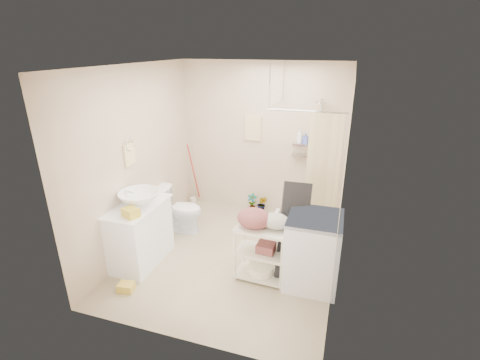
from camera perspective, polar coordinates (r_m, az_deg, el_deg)
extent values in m
plane|color=tan|center=(5.11, -1.28, -12.26)|extent=(3.20, 3.20, 0.00)
cube|color=silver|center=(4.26, -1.58, 18.29)|extent=(2.80, 3.20, 0.04)
cube|color=beige|center=(5.99, 3.57, 6.55)|extent=(2.80, 0.04, 2.60)
cube|color=beige|center=(3.18, -10.86, -7.80)|extent=(2.80, 0.04, 2.60)
cube|color=beige|center=(5.12, -16.42, 3.13)|extent=(0.04, 3.20, 2.60)
cube|color=beige|center=(4.30, 16.53, -0.38)|extent=(0.04, 3.20, 2.60)
cube|color=white|center=(4.98, -16.07, -8.44)|extent=(0.54, 0.96, 0.85)
imported|color=white|center=(4.75, -16.17, -2.92)|extent=(0.57, 0.57, 0.19)
cube|color=gold|center=(4.48, -17.46, -5.12)|extent=(0.24, 0.22, 0.11)
cube|color=yellow|center=(4.66, -18.22, -16.15)|extent=(0.30, 0.25, 0.14)
imported|color=white|center=(5.66, -9.85, -4.76)|extent=(0.74, 0.45, 0.73)
imported|color=brown|center=(6.27, 2.00, -3.72)|extent=(0.18, 0.12, 0.34)
imported|color=#9C5827|center=(6.23, 3.64, -4.00)|extent=(0.19, 0.16, 0.33)
cube|color=beige|center=(5.96, 2.15, 8.49)|extent=(0.28, 0.03, 0.42)
imported|color=white|center=(5.77, 9.78, 7.02)|extent=(0.09, 0.09, 0.21)
imported|color=#4857B4|center=(5.77, 10.70, 6.72)|extent=(0.09, 0.09, 0.17)
cube|color=silver|center=(4.44, 11.86, -11.28)|extent=(0.64, 0.66, 0.93)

